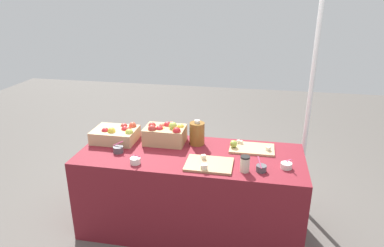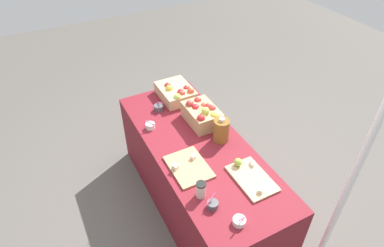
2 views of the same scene
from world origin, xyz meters
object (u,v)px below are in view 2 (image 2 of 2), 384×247
(sample_bowl_far, at_px, (239,221))
(apple_crate_left, at_px, (176,92))
(coffee_cup, at_px, (201,190))
(cider_jug, at_px, (221,130))
(sample_bowl_extra, at_px, (159,108))
(cutting_board_front, at_px, (188,167))
(sample_bowl_near, at_px, (150,126))
(sample_bowl_mid, at_px, (213,205))
(cutting_board_back, at_px, (250,176))
(tent_pole, at_px, (355,173))
(apple_crate_middle, at_px, (202,114))

(sample_bowl_far, bearing_deg, apple_crate_left, 170.32)
(coffee_cup, bearing_deg, cider_jug, 135.80)
(sample_bowl_far, distance_m, sample_bowl_extra, 1.39)
(cider_jug, bearing_deg, cutting_board_front, -67.15)
(sample_bowl_near, relative_size, sample_bowl_mid, 0.91)
(cutting_board_back, bearing_deg, sample_bowl_far, -45.15)
(coffee_cup, bearing_deg, sample_bowl_mid, 10.64)
(apple_crate_left, relative_size, tent_pole, 0.18)
(sample_bowl_near, relative_size, sample_bowl_far, 1.05)
(sample_bowl_far, bearing_deg, cutting_board_back, 134.85)
(apple_crate_middle, distance_m, coffee_cup, 0.84)
(sample_bowl_extra, relative_size, cider_jug, 0.44)
(cutting_board_front, xyz_separation_m, cider_jug, (-0.17, 0.39, 0.09))
(sample_bowl_far, bearing_deg, coffee_cup, -160.47)
(cutting_board_back, bearing_deg, cider_jug, 176.57)
(apple_crate_left, xyz_separation_m, apple_crate_middle, (0.45, 0.04, 0.03))
(cutting_board_back, relative_size, sample_bowl_extra, 3.79)
(sample_bowl_extra, xyz_separation_m, coffee_cup, (1.07, -0.13, 0.04))
(apple_crate_left, bearing_deg, sample_bowl_extra, -64.65)
(cutting_board_back, distance_m, coffee_cup, 0.41)
(sample_bowl_mid, relative_size, cider_jug, 0.48)
(sample_bowl_extra, height_order, tent_pole, tent_pole)
(cutting_board_front, distance_m, tent_pole, 1.15)
(sample_bowl_extra, bearing_deg, cutting_board_back, 13.99)
(sample_bowl_near, distance_m, sample_bowl_far, 1.19)
(sample_bowl_mid, bearing_deg, apple_crate_left, 165.25)
(apple_crate_middle, distance_m, sample_bowl_far, 1.09)
(apple_crate_left, bearing_deg, sample_bowl_mid, -14.75)
(apple_crate_middle, bearing_deg, sample_bowl_far, -15.81)
(sample_bowl_far, distance_m, coffee_cup, 0.34)
(apple_crate_middle, bearing_deg, tent_pole, 16.75)
(cutting_board_front, height_order, sample_bowl_near, sample_bowl_near)
(sample_bowl_extra, xyz_separation_m, tent_pole, (1.60, 0.66, 0.32))
(cutting_board_back, height_order, sample_bowl_far, sample_bowl_far)
(cutting_board_front, height_order, sample_bowl_far, sample_bowl_far)
(apple_crate_left, relative_size, cutting_board_back, 1.02)
(sample_bowl_mid, xyz_separation_m, cider_jug, (-0.57, 0.41, 0.08))
(apple_crate_left, distance_m, cutting_board_back, 1.21)
(apple_crate_middle, bearing_deg, cider_jug, 5.16)
(cutting_board_back, relative_size, tent_pole, 0.18)
(apple_crate_left, height_order, coffee_cup, apple_crate_left)
(apple_crate_left, height_order, sample_bowl_far, apple_crate_left)
(tent_pole, bearing_deg, coffee_cup, -123.86)
(apple_crate_middle, bearing_deg, cutting_board_front, -39.13)
(sample_bowl_mid, distance_m, coffee_cup, 0.13)
(sample_bowl_near, height_order, coffee_cup, coffee_cup)
(cutting_board_front, xyz_separation_m, sample_bowl_near, (-0.58, -0.08, 0.02))
(sample_bowl_far, relative_size, tent_pole, 0.04)
(cider_jug, relative_size, coffee_cup, 1.80)
(sample_bowl_mid, bearing_deg, cutting_board_back, 104.78)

